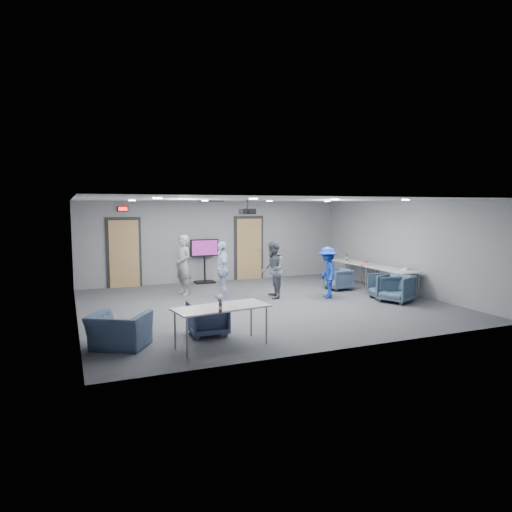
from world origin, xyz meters
name	(u,v)px	position (x,y,z in m)	size (l,w,h in m)	color
floor	(263,304)	(0.00, 0.00, 0.00)	(9.00, 9.00, 0.00)	#373A3E
ceiling	(263,200)	(0.00, 0.00, 2.70)	(9.00, 9.00, 0.00)	silver
wall_back	(215,241)	(0.00, 4.00, 1.35)	(9.00, 0.02, 2.70)	slate
wall_front	(353,273)	(0.00, -4.00, 1.35)	(9.00, 0.02, 2.70)	slate
wall_left	(75,260)	(-4.50, 0.00, 1.35)	(0.02, 8.00, 2.70)	slate
wall_right	(402,246)	(4.50, 0.00, 1.35)	(0.02, 8.00, 2.70)	slate
door_left	(124,253)	(-3.00, 3.95, 1.07)	(1.06, 0.17, 2.24)	black
door_right	(249,249)	(1.20, 3.95, 1.07)	(1.06, 0.17, 2.24)	black
exit_sign	(123,209)	(-3.00, 3.93, 2.45)	(0.32, 0.08, 0.16)	black
hvac_diffuser	(211,201)	(-0.50, 2.80, 2.69)	(0.60, 0.60, 0.03)	black
downlights	(263,200)	(0.00, 0.00, 2.68)	(6.18, 3.78, 0.02)	white
person_a	(183,265)	(-1.59, 2.03, 0.86)	(0.63, 0.41, 1.72)	gray
person_b	(273,270)	(0.56, 0.60, 0.79)	(0.77, 0.60, 1.58)	#4F545E
person_c	(222,270)	(-0.71, 1.17, 0.79)	(0.92, 0.38, 1.57)	silver
person_d	(327,272)	(1.98, 0.06, 0.71)	(0.92, 0.53, 1.42)	navy
chair_right_a	(338,279)	(2.94, 0.99, 0.32)	(0.68, 0.70, 0.64)	#3A4964
chair_right_b	(385,287)	(3.35, -0.72, 0.35)	(0.74, 0.76, 0.69)	#314556
chair_right_c	(396,289)	(3.35, -1.15, 0.36)	(0.77, 0.80, 0.72)	#384C61
chair_front_a	(208,318)	(-2.14, -2.20, 0.34)	(0.72, 0.75, 0.68)	#3B4466
chair_front_b	(119,331)	(-3.84, -2.39, 0.31)	(0.97, 0.85, 0.63)	#3B4C65
table_right_a	(353,263)	(4.00, 1.75, 0.68)	(0.73, 1.75, 0.73)	#B7BABC
table_right_b	(391,270)	(4.00, -0.15, 0.68)	(0.74, 1.77, 0.73)	#B7BABC
table_front_left	(221,309)	(-2.12, -3.00, 0.68)	(1.81, 0.95, 0.73)	#B7BABC
bottle_front	(220,307)	(-2.28, -3.42, 0.82)	(0.06, 0.06, 0.24)	#502C0D
bottle_right	(347,257)	(4.01, 2.14, 0.82)	(0.07, 0.07, 0.26)	#502C0D
snack_box	(366,262)	(4.20, 1.36, 0.75)	(0.18, 0.12, 0.04)	red
wrapper	(406,269)	(4.25, -0.47, 0.76)	(0.23, 0.16, 0.05)	silver
tv_stand	(205,258)	(-0.46, 3.75, 0.82)	(0.95, 0.45, 1.45)	black
projector	(247,211)	(-0.39, 0.10, 2.40)	(0.37, 0.35, 0.36)	black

